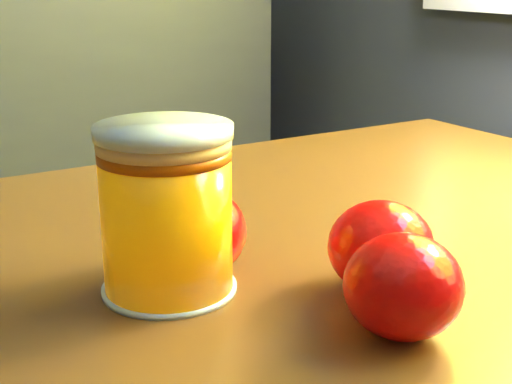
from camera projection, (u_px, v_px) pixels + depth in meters
table at (277, 368)px, 0.55m from camera, size 0.97×0.70×0.70m
juice_glass at (167, 211)px, 0.46m from camera, size 0.09×0.09×0.11m
orange_front at (381, 247)px, 0.46m from camera, size 0.09×0.09×0.06m
orange_back at (195, 232)px, 0.49m from camera, size 0.09×0.09×0.06m
orange_extra at (403, 286)px, 0.41m from camera, size 0.09×0.09×0.06m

